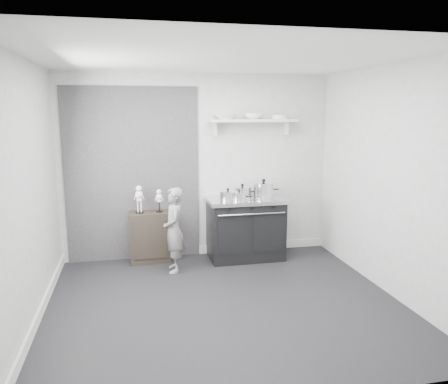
% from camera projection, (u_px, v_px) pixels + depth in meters
% --- Properties ---
extents(ground, '(4.00, 4.00, 0.00)m').
position_uv_depth(ground, '(224.00, 303.00, 4.99)').
color(ground, black).
rests_on(ground, ground).
extents(room_shell, '(4.02, 3.62, 2.71)m').
position_uv_depth(room_shell, '(213.00, 159.00, 4.80)').
color(room_shell, '#A6A6A4').
rests_on(room_shell, ground).
extents(wall_shelf, '(1.30, 0.26, 0.24)m').
position_uv_depth(wall_shelf, '(253.00, 121.00, 6.39)').
color(wall_shelf, silver).
rests_on(wall_shelf, room_shell).
extents(stove, '(1.13, 0.71, 0.91)m').
position_uv_depth(stove, '(245.00, 228.00, 6.45)').
color(stove, black).
rests_on(stove, ground).
extents(side_cabinet, '(0.56, 0.33, 0.73)m').
position_uv_depth(side_cabinet, '(150.00, 237.00, 6.31)').
color(side_cabinet, black).
rests_on(side_cabinet, ground).
extents(child, '(0.28, 0.43, 1.16)m').
position_uv_depth(child, '(174.00, 230.00, 5.88)').
color(child, slate).
rests_on(child, ground).
extents(pot_front_left, '(0.32, 0.24, 0.17)m').
position_uv_depth(pot_front_left, '(228.00, 195.00, 6.22)').
color(pot_front_left, silver).
rests_on(pot_front_left, stove).
extents(pot_back_left, '(0.35, 0.26, 0.19)m').
position_uv_depth(pot_back_left, '(242.00, 191.00, 6.46)').
color(pot_back_left, silver).
rests_on(pot_back_left, stove).
extents(pot_back_right, '(0.39, 0.31, 0.26)m').
position_uv_depth(pot_back_right, '(263.00, 189.00, 6.48)').
color(pot_back_right, silver).
rests_on(pot_back_right, stove).
extents(pot_front_center, '(0.30, 0.21, 0.16)m').
position_uv_depth(pot_front_center, '(239.00, 196.00, 6.18)').
color(pot_front_center, silver).
rests_on(pot_front_center, stove).
extents(skeleton_full, '(0.13, 0.08, 0.45)m').
position_uv_depth(skeleton_full, '(139.00, 197.00, 6.17)').
color(skeleton_full, white).
rests_on(skeleton_full, side_cabinet).
extents(skeleton_torso, '(0.11, 0.07, 0.38)m').
position_uv_depth(skeleton_torso, '(159.00, 199.00, 6.23)').
color(skeleton_torso, white).
rests_on(skeleton_torso, side_cabinet).
extents(bowl_large, '(0.32, 0.32, 0.08)m').
position_uv_depth(bowl_large, '(225.00, 116.00, 6.28)').
color(bowl_large, white).
rests_on(bowl_large, wall_shelf).
extents(bowl_small, '(0.26, 0.26, 0.08)m').
position_uv_depth(bowl_small, '(254.00, 116.00, 6.37)').
color(bowl_small, white).
rests_on(bowl_small, wall_shelf).
extents(plate_stack, '(0.24, 0.24, 0.06)m').
position_uv_depth(plate_stack, '(280.00, 117.00, 6.45)').
color(plate_stack, silver).
rests_on(plate_stack, wall_shelf).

